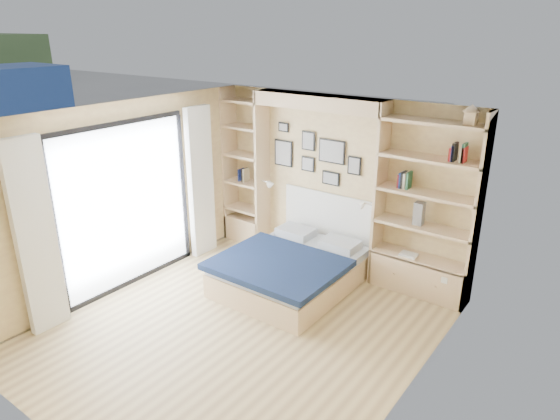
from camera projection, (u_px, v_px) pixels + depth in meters
The scene contains 8 objects.
ground at pixel (241, 329), 5.93m from camera, with size 4.50×4.50×0.00m, color #CFB57D.
room_shell at pixel (289, 203), 6.91m from camera, with size 4.50×4.50×4.50m.
bed at pixel (292, 268), 6.83m from camera, with size 1.61×2.01×1.07m.
photo_gallery at pixel (314, 155), 7.30m from camera, with size 1.48×0.02×0.82m.
reading_lamps at pixel (313, 193), 7.22m from camera, with size 1.92×0.12×0.15m.
shelf_decor at pixel (410, 169), 6.30m from camera, with size 3.59×0.23×2.03m.
deck at pixel (69, 252), 7.93m from camera, with size 3.20×4.00×0.05m, color #766A57.
deck_chair at pixel (91, 213), 8.39m from camera, with size 0.59×0.91×0.87m.
Camera 1 is at (3.37, -3.81, 3.39)m, focal length 32.00 mm.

